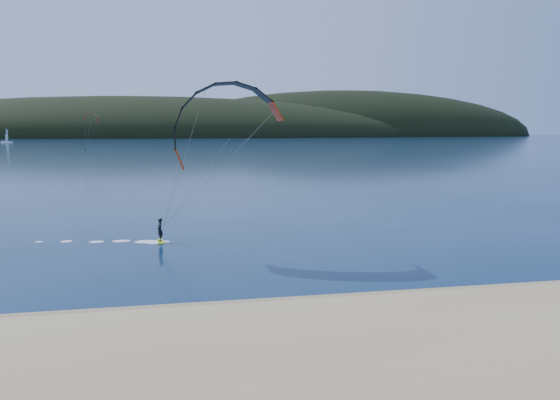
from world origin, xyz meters
name	(u,v)px	position (x,y,z in m)	size (l,w,h in m)	color
ground	(224,345)	(0.00, 0.00, 0.00)	(1800.00, 1800.00, 0.00)	#08203C
wet_sand	(217,310)	(0.00, 4.50, 0.05)	(220.00, 2.50, 0.10)	#8C7451
headland	(183,137)	(0.63, 745.28, 0.00)	(1200.00, 310.00, 140.00)	black
kitesurfer_near	(226,142)	(1.55, 16.27, 8.50)	(20.56, 9.20, 12.66)	#D1EA1B
kitesurfer_far	(91,121)	(-37.96, 204.72, 13.24)	(7.57, 8.25, 15.49)	#D1EA1B
sailboat	(7,142)	(-129.09, 397.50, 0.85)	(8.13, 5.21, 11.53)	white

